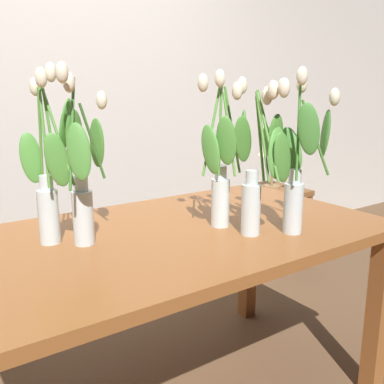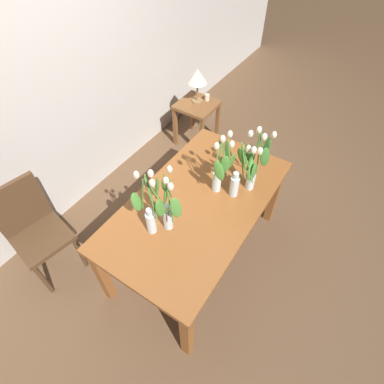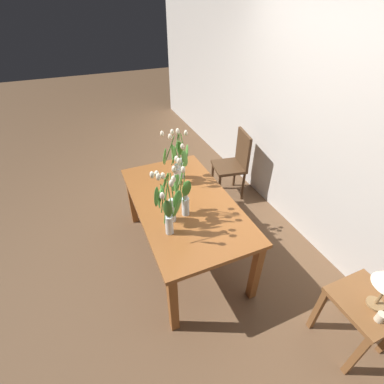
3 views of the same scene
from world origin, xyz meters
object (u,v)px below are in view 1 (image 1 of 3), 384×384
tulip_vase_3 (300,173)px  pillar_candle (289,183)px  table_lamp (273,145)px  tulip_vase_4 (263,173)px  dining_table (171,255)px  tulip_vase_0 (84,190)px  side_table (269,205)px  tulip_vase_1 (52,174)px  tulip_vase_2 (225,166)px

tulip_vase_3 → pillar_candle: 1.63m
table_lamp → pillar_candle: size_ratio=5.31×
tulip_vase_4 → table_lamp: (1.19, 1.14, -0.11)m
dining_table → tulip_vase_3: bearing=-36.5°
table_lamp → pillar_candle: 0.29m
dining_table → tulip_vase_0: size_ratio=2.78×
tulip_vase_4 → side_table: (1.16, 1.12, -0.53)m
dining_table → tulip_vase_1: size_ratio=2.75×
dining_table → side_table: (1.39, 0.89, -0.22)m
tulip_vase_1 → tulip_vase_3: tulip_vase_1 is taller
dining_table → table_lamp: size_ratio=4.02×
dining_table → tulip_vase_2: bearing=-24.1°
dining_table → table_lamp: bearing=32.6°
side_table → tulip_vase_2: bearing=-141.2°
tulip_vase_3 → side_table: (1.03, 1.16, -0.52)m
tulip_vase_0 → side_table: (1.69, 0.85, -0.49)m
tulip_vase_0 → table_lamp: bearing=26.8°
side_table → table_lamp: bearing=29.3°
tulip_vase_2 → side_table: (1.21, 0.97, -0.54)m
tulip_vase_1 → pillar_candle: (1.90, 0.72, -0.39)m
pillar_candle → tulip_vase_1: bearing=-159.1°
dining_table → side_table: dining_table is taller
table_lamp → dining_table: bearing=-147.4°
table_lamp → tulip_vase_4: bearing=-136.4°
tulip_vase_4 → side_table: size_ratio=0.98×
tulip_vase_3 → tulip_vase_4: (-0.13, 0.05, 0.01)m
tulip_vase_4 → tulip_vase_2: bearing=109.6°
tulip_vase_0 → dining_table: bearing=-7.6°
side_table → table_lamp: table_lamp is taller
dining_table → table_lamp: table_lamp is taller
side_table → pillar_candle: (0.13, -0.06, 0.16)m
tulip_vase_0 → tulip_vase_1: (-0.08, 0.07, 0.05)m
side_table → pillar_candle: 0.21m
tulip_vase_1 → pillar_candle: bearing=20.9°
tulip_vase_2 → pillar_candle: bearing=34.3°
tulip_vase_3 → table_lamp: (1.06, 1.18, -0.10)m
tulip_vase_2 → side_table: tulip_vase_2 is taller
tulip_vase_1 → tulip_vase_2: (0.56, -0.19, -0.00)m
dining_table → pillar_candle: bearing=28.8°
tulip_vase_0 → tulip_vase_2: (0.48, -0.12, 0.05)m
dining_table → tulip_vase_3: size_ratio=2.80×
tulip_vase_3 → side_table: size_ratio=1.04×
tulip_vase_1 → tulip_vase_2: size_ratio=1.03×
tulip_vase_0 → tulip_vase_4: size_ratio=1.07×
tulip_vase_4 → tulip_vase_1: bearing=151.5°
tulip_vase_1 → table_lamp: tulip_vase_1 is taller
side_table → tulip_vase_3: bearing=-131.4°
pillar_candle → side_table: bearing=154.5°
tulip_vase_4 → table_lamp: 1.65m
table_lamp → pillar_candle: table_lamp is taller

